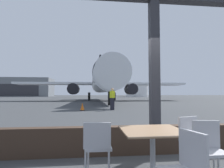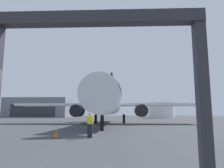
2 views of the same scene
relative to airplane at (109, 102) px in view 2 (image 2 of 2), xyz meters
The scene contains 6 objects.
ground_plane 12.38m from the airplane, 92.93° to the left, with size 220.00×220.00×0.00m, color #383A3D.
airplane is the anchor object (origin of this frame).
ground_crew_worker 17.51m from the airplane, 91.14° to the right, with size 0.40×0.57×1.74m.
traffic_cone 17.94m from the airplane, 98.70° to the right, with size 0.36×0.36×0.59m.
distant_hangar 63.39m from the airplane, 120.93° to the left, with size 25.74×13.16×8.03m.
fuel_storage_tank 47.65m from the airplane, 69.20° to the left, with size 9.20×9.20×5.52m, color white.
Camera 2 is at (2.38, -3.72, 1.68)m, focal length 32.90 mm.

